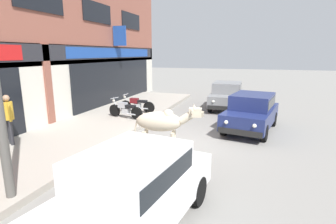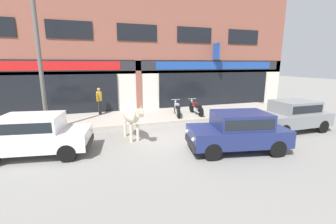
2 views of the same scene
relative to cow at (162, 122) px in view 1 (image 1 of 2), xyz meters
The scene contains 10 objects.
ground_plane 1.77m from the cow, 19.31° to the right, with size 90.00×90.00×0.00m, color gray.
sidewalk 3.93m from the cow, 68.96° to the left, with size 19.00×3.70×0.18m, color #A8A093.
shop_building 6.57m from the cow, 76.38° to the left, with size 23.00×1.40×8.47m.
cow is the anchor object (origin of this frame).
car_0 7.59m from the cow, ahead, with size 3.63×1.64×1.46m.
car_1 3.54m from the cow, 168.37° to the right, with size 3.77×2.11×1.46m.
car_2 4.32m from the cow, 35.72° to the right, with size 3.80×2.23×1.46m.
motorcycle_0 4.26m from the cow, 42.58° to the left, with size 0.64×1.79×0.88m.
motorcycle_1 5.21m from the cow, 33.37° to the left, with size 0.52×1.81×0.88m.
pedestrian 4.86m from the cow, 103.92° to the left, with size 0.32×0.46×1.60m.
Camera 1 is at (-8.55, -2.06, 3.03)m, focal length 28.00 mm.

